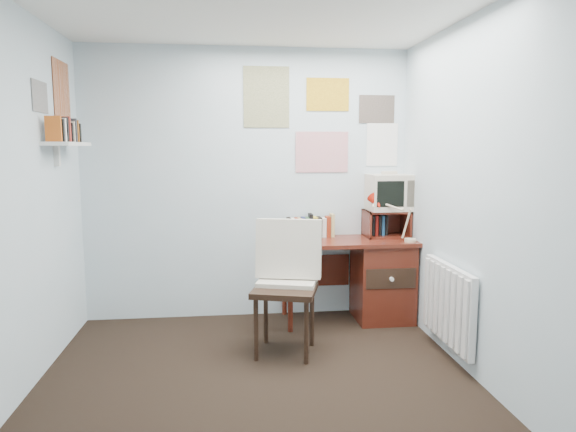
% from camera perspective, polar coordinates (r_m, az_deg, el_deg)
% --- Properties ---
extents(ground, '(3.50, 3.50, 0.00)m').
position_cam_1_polar(ground, '(3.43, -3.05, -20.07)').
color(ground, black).
rests_on(ground, ground).
extents(back_wall, '(3.00, 0.02, 2.50)m').
position_cam_1_polar(back_wall, '(4.80, -4.52, 3.50)').
color(back_wall, silver).
rests_on(back_wall, ground).
extents(right_wall, '(0.02, 3.50, 2.50)m').
position_cam_1_polar(right_wall, '(3.49, 22.23, 1.41)').
color(right_wall, silver).
rests_on(right_wall, ground).
extents(desk, '(1.20, 0.55, 0.76)m').
position_cam_1_polar(desk, '(4.86, 9.76, -6.65)').
color(desk, '#5B2014').
rests_on(desk, ground).
extents(desk_chair, '(0.63, 0.62, 1.01)m').
position_cam_1_polar(desk_chair, '(3.99, -0.34, -8.24)').
color(desk_chair, black).
rests_on(desk_chair, ground).
extents(desk_lamp, '(0.31, 0.28, 0.38)m').
position_cam_1_polar(desk_lamp, '(4.67, 13.49, -0.52)').
color(desk_lamp, red).
rests_on(desk_lamp, desk).
extents(tv_riser, '(0.40, 0.30, 0.25)m').
position_cam_1_polar(tv_riser, '(4.90, 10.85, -0.82)').
color(tv_riser, '#5B2014').
rests_on(tv_riser, desk).
extents(crt_tv, '(0.40, 0.37, 0.36)m').
position_cam_1_polar(crt_tv, '(4.89, 11.13, 2.78)').
color(crt_tv, beige).
rests_on(crt_tv, tv_riser).
extents(book_row, '(0.60, 0.14, 0.22)m').
position_cam_1_polar(book_row, '(4.82, 3.44, -1.02)').
color(book_row, '#5B2014').
rests_on(book_row, desk).
extents(radiator, '(0.09, 0.80, 0.60)m').
position_cam_1_polar(radiator, '(4.11, 17.41, -9.31)').
color(radiator, white).
rests_on(radiator, right_wall).
extents(wall_shelf, '(0.20, 0.62, 0.24)m').
position_cam_1_polar(wall_shelf, '(4.31, -23.33, 7.36)').
color(wall_shelf, white).
rests_on(wall_shelf, left_wall).
extents(posters_back, '(1.20, 0.01, 0.90)m').
position_cam_1_polar(posters_back, '(4.86, 3.82, 10.63)').
color(posters_back, white).
rests_on(posters_back, back_wall).
extents(posters_left, '(0.01, 0.70, 0.60)m').
position_cam_1_polar(posters_left, '(4.35, -24.81, 12.30)').
color(posters_left, white).
rests_on(posters_left, left_wall).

